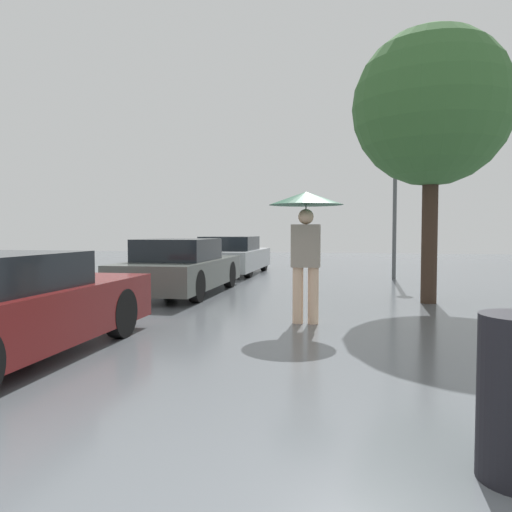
{
  "coord_description": "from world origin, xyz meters",
  "views": [
    {
      "loc": [
        0.51,
        -1.67,
        1.38
      ],
      "look_at": [
        -0.88,
        5.7,
        1.0
      ],
      "focal_mm": 35.0,
      "sensor_mm": 36.0,
      "label": 1
    }
  ],
  "objects_px": {
    "parked_car_middle": "(181,268)",
    "parked_car_farthest": "(231,256)",
    "tree": "(432,108)",
    "pedestrian": "(306,219)",
    "street_lamp": "(395,174)"
  },
  "relations": [
    {
      "from": "parked_car_middle",
      "to": "parked_car_farthest",
      "type": "xyz_separation_m",
      "value": [
        -0.12,
        5.24,
        -0.0
      ]
    },
    {
      "from": "parked_car_farthest",
      "to": "street_lamp",
      "type": "relative_size",
      "value": 1.02
    },
    {
      "from": "parked_car_middle",
      "to": "street_lamp",
      "type": "xyz_separation_m",
      "value": [
        4.9,
        4.26,
        2.43
      ]
    },
    {
      "from": "street_lamp",
      "to": "parked_car_farthest",
      "type": "bearing_deg",
      "value": 168.92
    },
    {
      "from": "parked_car_farthest",
      "to": "tree",
      "type": "distance_m",
      "value": 8.4
    },
    {
      "from": "tree",
      "to": "street_lamp",
      "type": "bearing_deg",
      "value": 92.85
    },
    {
      "from": "pedestrian",
      "to": "tree",
      "type": "distance_m",
      "value": 3.94
    },
    {
      "from": "pedestrian",
      "to": "parked_car_farthest",
      "type": "bearing_deg",
      "value": 110.63
    },
    {
      "from": "parked_car_farthest",
      "to": "tree",
      "type": "height_order",
      "value": "tree"
    },
    {
      "from": "tree",
      "to": "pedestrian",
      "type": "bearing_deg",
      "value": -129.95
    },
    {
      "from": "parked_car_middle",
      "to": "parked_car_farthest",
      "type": "distance_m",
      "value": 5.24
    },
    {
      "from": "pedestrian",
      "to": "tree",
      "type": "relative_size",
      "value": 0.38
    },
    {
      "from": "pedestrian",
      "to": "parked_car_farthest",
      "type": "distance_m",
      "value": 8.93
    },
    {
      "from": "parked_car_farthest",
      "to": "tree",
      "type": "xyz_separation_m",
      "value": [
        5.25,
        -5.77,
        3.11
      ]
    },
    {
      "from": "parked_car_middle",
      "to": "tree",
      "type": "height_order",
      "value": "tree"
    }
  ]
}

